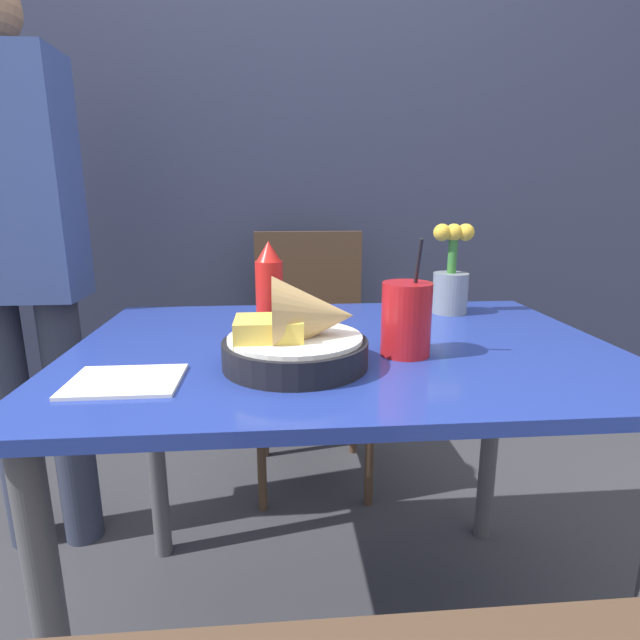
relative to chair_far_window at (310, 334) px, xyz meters
The scene contains 10 objects.
ground_plane 0.96m from the chair_far_window, 88.60° to the right, with size 12.00×12.00×0.00m, color #38383D.
wall_window 0.81m from the chair_far_window, 85.97° to the left, with size 7.00×0.06×2.60m.
dining_table 0.80m from the chair_far_window, 88.60° to the right, with size 1.09×0.77×0.73m.
chair_far_window is the anchor object (origin of this frame).
food_basket 0.96m from the chair_far_window, 94.60° to the right, with size 0.26×0.26×0.16m.
ketchup_bottle 0.75m from the chair_far_window, 101.03° to the right, with size 0.06×0.06×0.20m.
drink_cup 0.93m from the chair_far_window, 81.79° to the right, with size 0.09×0.09×0.22m.
flower_vase 0.70m from the chair_far_window, 58.68° to the right, with size 0.10×0.09×0.23m.
napkin 1.07m from the chair_far_window, 110.20° to the right, with size 0.18×0.14×0.01m.
person_standing 0.96m from the chair_far_window, 155.55° to the right, with size 0.32×0.18×1.56m.
Camera 1 is at (-0.13, -0.98, 1.03)m, focal length 28.00 mm.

